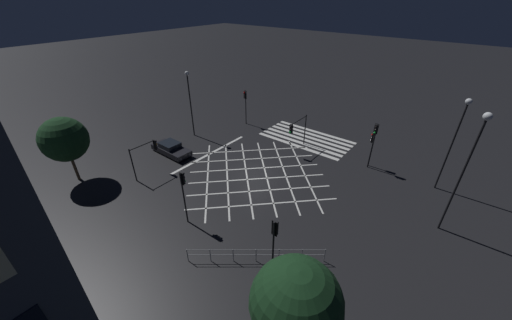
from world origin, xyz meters
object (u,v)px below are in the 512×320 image
Objects in this scene: traffic_light_sw_cross at (374,137)px; traffic_light_sw_main at (372,143)px; street_lamp_east at (470,156)px; traffic_light_se_cross at (245,101)px; traffic_light_median_south at (297,128)px; traffic_light_ne_cross at (146,151)px; street_lamp_far at (189,94)px; traffic_light_median_north at (183,187)px; street_lamp_west at (457,132)px; waiting_car at (171,149)px; traffic_light_nw_cross at (274,239)px; street_tree_far at (64,139)px; street_tree_near at (296,303)px.

traffic_light_sw_cross reaches higher than traffic_light_sw_main.
traffic_light_sw_cross is 1.32× the size of traffic_light_sw_main.
traffic_light_se_cross is at bearing -13.73° from street_lamp_east.
traffic_light_sw_cross is 1.31× the size of traffic_light_median_south.
traffic_light_sw_cross is 7.41m from traffic_light_median_south.
traffic_light_ne_cross is 8.91m from street_lamp_far.
traffic_light_median_north is at bearing 26.84° from traffic_light_se_cross.
traffic_light_sw_main is at bearing -160.29° from traffic_light_sw_cross.
street_lamp_west reaches higher than waiting_car.
traffic_light_median_south is 16.04m from traffic_light_nw_cross.
traffic_light_median_south is 0.59× the size of street_tree_far.
street_lamp_west is at bearing 179.76° from traffic_light_sw_main.
traffic_light_nw_cross is at bearing 70.11° from street_lamp_west.
traffic_light_sw_cross is 1.40× the size of traffic_light_ne_cross.
traffic_light_sw_main reaches higher than waiting_car.
traffic_light_nw_cross is 0.50× the size of street_lamp_east.
traffic_light_se_cross is 22.70m from traffic_light_nw_cross.
street_lamp_west is at bearing -19.89° from traffic_light_nw_cross.
traffic_light_ne_cross is 0.37× the size of street_lamp_east.
traffic_light_sw_main is at bearing -161.84° from street_lamp_far.
waiting_car is (19.96, -8.40, -3.22)m from street_tree_near.
traffic_light_nw_cross is at bearing -97.61° from traffic_light_ne_cross.
street_lamp_east reaches higher than traffic_light_se_cross.
traffic_light_ne_cross is at bearing 42.58° from traffic_light_sw_main.
street_tree_far reaches higher than street_tree_near.
traffic_light_sw_cross is 19.86m from waiting_car.
waiting_car is (16.96, 9.98, -2.65)m from traffic_light_sw_cross.
street_tree_near is at bearing 81.64° from street_lamp_west.
traffic_light_sw_cross is 8.91m from street_lamp_east.
traffic_light_median_north is at bearing -167.87° from street_tree_far.
street_tree_far is (19.65, 18.12, 0.78)m from traffic_light_sw_cross.
waiting_car is at bearing -59.52° from traffic_light_sw_cross.
street_tree_near is at bearing 99.50° from traffic_light_sw_main.
traffic_light_median_north is 18.29m from street_lamp_east.
street_lamp_east is (-14.58, -10.65, 2.91)m from traffic_light_median_north.
street_lamp_east is 25.01m from waiting_car.
traffic_light_sw_cross is at bearing -26.22° from traffic_light_median_north.
street_lamp_east is at bearing 76.27° from traffic_light_se_cross.
traffic_light_nw_cross is 15.46m from traffic_light_ne_cross.
traffic_light_sw_main is 9.51m from street_lamp_east.
street_lamp_east is (-14.19, 3.61, 3.42)m from traffic_light_median_south.
street_tree_near is 21.89m from waiting_car.
street_tree_far is at bearing -0.67° from street_tree_near.
traffic_light_sw_cross is at bearing 30.48° from waiting_car.
street_lamp_far is (3.14, -7.94, 2.56)m from traffic_light_ne_cross.
traffic_light_ne_cross is 0.71× the size of waiting_car.
traffic_light_median_north is 14.81m from street_lamp_far.
traffic_light_se_cross is 21.74m from street_lamp_west.
street_lamp_west is (-5.78, -15.97, 2.16)m from traffic_light_nw_cross.
street_lamp_east reaches higher than traffic_light_sw_main.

